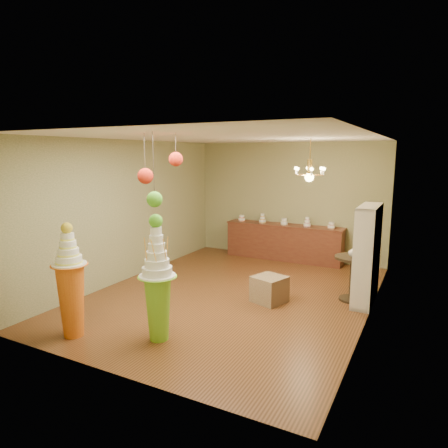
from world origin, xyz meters
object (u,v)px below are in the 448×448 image
at_px(pedestal_green, 158,291).
at_px(sideboard, 284,241).
at_px(pedestal_orange, 71,291).
at_px(round_table, 352,272).

bearing_deg(pedestal_green, sideboard, 88.63).
distance_m(pedestal_orange, round_table, 4.87).
bearing_deg(round_table, pedestal_orange, -134.90).
xyz_separation_m(pedestal_orange, sideboard, (1.34, 5.68, -0.22)).
bearing_deg(sideboard, pedestal_green, -91.37).
height_order(pedestal_green, pedestal_orange, pedestal_green).
bearing_deg(pedestal_green, round_table, 53.03).
height_order(pedestal_orange, round_table, pedestal_orange).
height_order(pedestal_orange, sideboard, pedestal_orange).
xyz_separation_m(sideboard, round_table, (2.10, -2.23, 0.07)).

